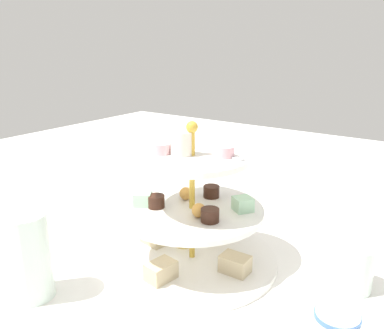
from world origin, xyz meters
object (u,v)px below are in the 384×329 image
Objects in this scene: tiered_serving_stand at (192,222)px; butter_knife_left at (123,203)px; water_glass_tall_right at (29,256)px; water_glass_short_left at (353,267)px.

butter_knife_left is (0.29, -0.12, -0.08)m from tiered_serving_stand.
tiered_serving_stand is at bearing -122.49° from water_glass_tall_right.
water_glass_short_left reaches higher than butter_knife_left.
butter_knife_left is (0.15, -0.35, -0.07)m from water_glass_tall_right.
water_glass_short_left is at bearing -162.76° from tiered_serving_stand.
tiered_serving_stand reaches higher than water_glass_short_left.
water_glass_short_left is at bearing -142.66° from water_glass_tall_right.
tiered_serving_stand is 0.33m from butter_knife_left.
water_glass_short_left is 0.56m from butter_knife_left.
tiered_serving_stand reaches higher than water_glass_tall_right.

